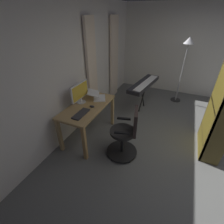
{
  "coord_description": "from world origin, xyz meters",
  "views": [
    {
      "loc": [
        2.59,
        -0.8,
        2.22
      ],
      "look_at": [
        0.57,
        -1.7,
        0.85
      ],
      "focal_mm": 25.52,
      "sensor_mm": 36.0,
      "label": 1
    }
  ],
  "objects_px": {
    "office_chair": "(126,135)",
    "computer_mouse": "(92,106)",
    "desk": "(88,110)",
    "floor_lamp": "(186,53)",
    "computer_monitor": "(80,92)",
    "computer_keyboard": "(81,114)",
    "piano_keyboard": "(144,84)",
    "bookshelf": "(220,105)",
    "cell_phone_by_monitor": "(91,94)",
    "laptop": "(97,96)"
  },
  "relations": [
    {
      "from": "office_chair",
      "to": "computer_mouse",
      "type": "distance_m",
      "value": 0.82
    },
    {
      "from": "desk",
      "to": "office_chair",
      "type": "xyz_separation_m",
      "value": [
        0.18,
        0.85,
        -0.18
      ]
    },
    {
      "from": "computer_mouse",
      "to": "floor_lamp",
      "type": "relative_size",
      "value": 0.06
    },
    {
      "from": "desk",
      "to": "office_chair",
      "type": "distance_m",
      "value": 0.89
    },
    {
      "from": "computer_mouse",
      "to": "computer_monitor",
      "type": "bearing_deg",
      "value": -105.96
    },
    {
      "from": "computer_keyboard",
      "to": "piano_keyboard",
      "type": "distance_m",
      "value": 1.96
    },
    {
      "from": "computer_keyboard",
      "to": "computer_mouse",
      "type": "relative_size",
      "value": 3.72
    },
    {
      "from": "floor_lamp",
      "to": "office_chair",
      "type": "bearing_deg",
      "value": -13.93
    },
    {
      "from": "office_chair",
      "to": "computer_mouse",
      "type": "xyz_separation_m",
      "value": [
        -0.16,
        -0.74,
        0.31
      ]
    },
    {
      "from": "desk",
      "to": "bookshelf",
      "type": "relative_size",
      "value": 0.67
    },
    {
      "from": "bookshelf",
      "to": "floor_lamp",
      "type": "bearing_deg",
      "value": -159.56
    },
    {
      "from": "computer_keyboard",
      "to": "floor_lamp",
      "type": "height_order",
      "value": "floor_lamp"
    },
    {
      "from": "computer_keyboard",
      "to": "office_chair",
      "type": "bearing_deg",
      "value": 99.95
    },
    {
      "from": "cell_phone_by_monitor",
      "to": "computer_mouse",
      "type": "bearing_deg",
      "value": 20.84
    },
    {
      "from": "office_chair",
      "to": "laptop",
      "type": "relative_size",
      "value": 2.08
    },
    {
      "from": "cell_phone_by_monitor",
      "to": "piano_keyboard",
      "type": "bearing_deg",
      "value": 129.23
    },
    {
      "from": "computer_monitor",
      "to": "bookshelf",
      "type": "distance_m",
      "value": 2.44
    },
    {
      "from": "cell_phone_by_monitor",
      "to": "bookshelf",
      "type": "xyz_separation_m",
      "value": [
        -0.15,
        2.38,
        0.19
      ]
    },
    {
      "from": "desk",
      "to": "piano_keyboard",
      "type": "height_order",
      "value": "piano_keyboard"
    },
    {
      "from": "bookshelf",
      "to": "piano_keyboard",
      "type": "bearing_deg",
      "value": -122.05
    },
    {
      "from": "cell_phone_by_monitor",
      "to": "floor_lamp",
      "type": "bearing_deg",
      "value": 128.67
    },
    {
      "from": "office_chair",
      "to": "laptop",
      "type": "height_order",
      "value": "office_chair"
    },
    {
      "from": "computer_mouse",
      "to": "bookshelf",
      "type": "height_order",
      "value": "bookshelf"
    },
    {
      "from": "cell_phone_by_monitor",
      "to": "bookshelf",
      "type": "bearing_deg",
      "value": 82.47
    },
    {
      "from": "office_chair",
      "to": "computer_keyboard",
      "type": "relative_size",
      "value": 2.53
    },
    {
      "from": "office_chair",
      "to": "cell_phone_by_monitor",
      "type": "distance_m",
      "value": 1.25
    },
    {
      "from": "piano_keyboard",
      "to": "floor_lamp",
      "type": "bearing_deg",
      "value": 147.44
    },
    {
      "from": "computer_keyboard",
      "to": "piano_keyboard",
      "type": "bearing_deg",
      "value": 160.8
    },
    {
      "from": "desk",
      "to": "office_chair",
      "type": "height_order",
      "value": "office_chair"
    },
    {
      "from": "floor_lamp",
      "to": "computer_mouse",
      "type": "bearing_deg",
      "value": -29.36
    },
    {
      "from": "desk",
      "to": "cell_phone_by_monitor",
      "type": "relative_size",
      "value": 8.57
    },
    {
      "from": "desk",
      "to": "laptop",
      "type": "distance_m",
      "value": 0.37
    },
    {
      "from": "computer_mouse",
      "to": "cell_phone_by_monitor",
      "type": "relative_size",
      "value": 0.69
    },
    {
      "from": "desk",
      "to": "floor_lamp",
      "type": "relative_size",
      "value": 0.71
    },
    {
      "from": "piano_keyboard",
      "to": "floor_lamp",
      "type": "relative_size",
      "value": 0.76
    },
    {
      "from": "desk",
      "to": "computer_mouse",
      "type": "xyz_separation_m",
      "value": [
        0.02,
        0.11,
        0.13
      ]
    },
    {
      "from": "bookshelf",
      "to": "computer_keyboard",
      "type": "bearing_deg",
      "value": -66.65
    },
    {
      "from": "laptop",
      "to": "cell_phone_by_monitor",
      "type": "xyz_separation_m",
      "value": [
        -0.12,
        -0.22,
        -0.05
      ]
    },
    {
      "from": "laptop",
      "to": "piano_keyboard",
      "type": "distance_m",
      "value": 1.38
    },
    {
      "from": "computer_monitor",
      "to": "computer_keyboard",
      "type": "relative_size",
      "value": 1.4
    },
    {
      "from": "laptop",
      "to": "bookshelf",
      "type": "height_order",
      "value": "bookshelf"
    },
    {
      "from": "computer_keyboard",
      "to": "cell_phone_by_monitor",
      "type": "distance_m",
      "value": 0.81
    },
    {
      "from": "office_chair",
      "to": "piano_keyboard",
      "type": "xyz_separation_m",
      "value": [
        -1.71,
        -0.14,
        0.27
      ]
    },
    {
      "from": "floor_lamp",
      "to": "computer_monitor",
      "type": "bearing_deg",
      "value": -35.29
    },
    {
      "from": "desk",
      "to": "laptop",
      "type": "bearing_deg",
      "value": 174.06
    },
    {
      "from": "computer_keyboard",
      "to": "computer_mouse",
      "type": "xyz_separation_m",
      "value": [
        -0.29,
        0.05,
        0.01
      ]
    },
    {
      "from": "desk",
      "to": "computer_monitor",
      "type": "xyz_separation_m",
      "value": [
        -0.07,
        -0.19,
        0.33
      ]
    },
    {
      "from": "cell_phone_by_monitor",
      "to": "floor_lamp",
      "type": "distance_m",
      "value": 2.69
    },
    {
      "from": "floor_lamp",
      "to": "cell_phone_by_monitor",
      "type": "bearing_deg",
      "value": -40.23
    },
    {
      "from": "computer_mouse",
      "to": "floor_lamp",
      "type": "height_order",
      "value": "floor_lamp"
    }
  ]
}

